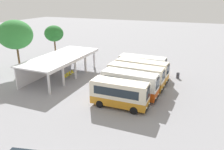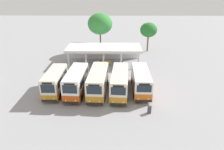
{
  "view_description": "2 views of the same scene",
  "coord_description": "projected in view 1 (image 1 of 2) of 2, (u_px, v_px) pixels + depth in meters",
  "views": [
    {
      "loc": [
        -29.33,
        -5.43,
        12.41
      ],
      "look_at": [
        -0.59,
        6.45,
        1.31
      ],
      "focal_mm": 35.43,
      "sensor_mm": 36.0,
      "label": 1
    },
    {
      "loc": [
        1.16,
        -23.04,
        14.01
      ],
      "look_at": [
        0.8,
        4.96,
        1.78
      ],
      "focal_mm": 32.14,
      "sensor_mm": 36.0,
      "label": 2
    }
  ],
  "objects": [
    {
      "name": "roadside_tree_east_of_canopy",
      "position": [
        54.0,
        34.0,
        46.3
      ],
      "size": [
        3.92,
        3.92,
        6.73
      ],
      "color": "brown",
      "rests_on": "ground"
    },
    {
      "name": "terminal_canopy",
      "position": [
        58.0,
        60.0,
        35.63
      ],
      "size": [
        14.51,
        6.18,
        3.4
      ],
      "color": "silver",
      "rests_on": "ground"
    },
    {
      "name": "city_bus_middle_cream",
      "position": [
        136.0,
        76.0,
        30.98
      ],
      "size": [
        2.71,
        8.04,
        3.35
      ],
      "color": "black",
      "rests_on": "ground"
    },
    {
      "name": "ground_plane",
      "position": [
        155.0,
        88.0,
        31.65
      ],
      "size": [
        180.0,
        180.0,
        0.0
      ],
      "primitive_type": "plane",
      "color": "#939399"
    },
    {
      "name": "city_bus_second_in_row",
      "position": [
        130.0,
        84.0,
        28.24
      ],
      "size": [
        2.62,
        7.4,
        3.4
      ],
      "color": "black",
      "rests_on": "ground"
    },
    {
      "name": "roadside_tree_behind_canopy",
      "position": [
        15.0,
        35.0,
        35.81
      ],
      "size": [
        5.56,
        5.56,
        8.91
      ],
      "color": "brown",
      "rests_on": "ground"
    },
    {
      "name": "litter_bin_apron",
      "position": [
        178.0,
        76.0,
        35.32
      ],
      "size": [
        0.49,
        0.49,
        0.9
      ],
      "color": "#3F3F47",
      "rests_on": "ground"
    },
    {
      "name": "city_bus_fourth_amber",
      "position": [
        142.0,
        70.0,
        33.65
      ],
      "size": [
        2.8,
        8.19,
        3.28
      ],
      "color": "black",
      "rests_on": "ground"
    },
    {
      "name": "waiting_chair_middle_seat",
      "position": [
        70.0,
        74.0,
        36.03
      ],
      "size": [
        0.45,
        0.45,
        0.86
      ],
      "color": "slate",
      "rests_on": "ground"
    },
    {
      "name": "city_bus_nearest_orange",
      "position": [
        120.0,
        93.0,
        25.67
      ],
      "size": [
        2.3,
        6.87,
        3.24
      ],
      "color": "black",
      "rests_on": "ground"
    },
    {
      "name": "waiting_chair_end_by_column",
      "position": [
        65.0,
        76.0,
        34.74
      ],
      "size": [
        0.45,
        0.45,
        0.86
      ],
      "color": "slate",
      "rests_on": "ground"
    },
    {
      "name": "city_bus_fifth_blue",
      "position": [
        142.0,
        65.0,
        36.62
      ],
      "size": [
        2.52,
        7.88,
        3.13
      ],
      "color": "black",
      "rests_on": "ground"
    },
    {
      "name": "waiting_chair_second_from_end",
      "position": [
        68.0,
        75.0,
        35.39
      ],
      "size": [
        0.45,
        0.45,
        0.86
      ],
      "color": "slate",
      "rests_on": "ground"
    },
    {
      "name": "waiting_chair_fourth_seat",
      "position": [
        73.0,
        72.0,
        36.65
      ],
      "size": [
        0.45,
        0.45,
        0.86
      ],
      "color": "slate",
      "rests_on": "ground"
    }
  ]
}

